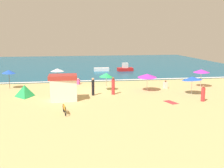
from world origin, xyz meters
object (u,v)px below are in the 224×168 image
beach_umbrella_1 (147,76)px  beach_umbrella_5 (9,72)px  lifeguard_cabana (63,87)px  beach_umbrella_6 (106,75)px  beachgoer_0 (113,86)px  beachgoer_5 (165,85)px  beach_tent (25,91)px  beachgoer_2 (78,82)px  beach_umbrella_0 (57,70)px  beach_umbrella_2 (201,71)px  beachgoer_6 (93,87)px  beachgoer_3 (203,94)px  parked_bicycle (64,109)px  small_boat_1 (125,68)px  beach_umbrella_3 (192,78)px  small_boat_0 (101,69)px

beach_umbrella_1 → beach_umbrella_5: bearing=166.3°
lifeguard_cabana → beach_umbrella_6: (4.81, 4.02, 0.49)m
beachgoer_0 → beachgoer_5: size_ratio=1.92×
beach_tent → beachgoer_2: 8.28m
beach_umbrella_0 → beach_umbrella_2: size_ratio=0.78×
lifeguard_cabana → beachgoer_0: bearing=18.8°
beachgoer_2 → beachgoer_6: beachgoer_6 is taller
beach_umbrella_2 → beach_tent: 20.67m
beachgoer_3 → beach_umbrella_1: bearing=125.2°
lifeguard_cabana → parked_bicycle: lifeguard_cabana is taller
beach_umbrella_1 → beachgoer_0: beach_umbrella_1 is taller
beach_umbrella_5 → small_boat_1: beach_umbrella_5 is taller
beachgoer_2 → beachgoer_5: beachgoer_5 is taller
beachgoer_0 → beachgoer_6: bearing=-177.4°
beachgoer_3 → beachgoer_6: beachgoer_6 is taller
beach_umbrella_0 → beachgoer_5: 13.47m
beach_umbrella_1 → beach_umbrella_3: 4.91m
small_boat_0 → small_boat_1: 4.12m
beachgoer_6 → beachgoer_0: bearing=2.6°
beach_umbrella_3 → beachgoer_6: bearing=174.2°
beachgoer_6 → beachgoer_2: bearing=101.3°
beachgoer_5 → small_boat_0: (-5.79, 15.78, -0.04)m
beach_umbrella_2 → beach_umbrella_3: size_ratio=0.92×
beach_umbrella_1 → beach_umbrella_2: beach_umbrella_2 is taller
lifeguard_cabana → beachgoer_6: 3.52m
beach_umbrella_1 → beach_umbrella_2: size_ratio=0.96×
small_boat_1 → beach_umbrella_6: bearing=-109.4°
beach_umbrella_1 → beachgoer_5: bearing=21.2°
lifeguard_cabana → beach_umbrella_2: lifeguard_cabana is taller
beach_umbrella_2 → small_boat_0: size_ratio=1.06×
beach_umbrella_6 → parked_bicycle: bearing=-118.1°
beach_umbrella_3 → beach_umbrella_5: (-20.07, 6.29, 0.30)m
beach_umbrella_2 → beachgoer_3: (-3.21, -6.76, -1.27)m
beach_umbrella_5 → beachgoer_6: 10.90m
beach_umbrella_5 → beachgoer_3: (19.76, -9.43, -1.30)m
beach_umbrella_3 → small_boat_1: size_ratio=1.12×
beach_umbrella_5 → beachgoer_3: bearing=-25.5°
beachgoer_2 → beachgoer_3: size_ratio=0.53×
beach_umbrella_3 → beachgoer_0: bearing=172.0°
beachgoer_3 → beachgoer_6: 11.09m
beachgoer_5 → beachgoer_6: 9.20m
lifeguard_cabana → beachgoer_0: (5.24, 1.78, -0.38)m
beach_umbrella_5 → beachgoer_2: 8.48m
beach_tent → small_boat_1: small_boat_1 is taller
beachgoer_3 → small_boat_0: (-7.17, 22.36, -0.33)m
beach_umbrella_3 → beachgoer_2: 14.27m
lifeguard_cabana → beachgoer_6: bearing=28.7°
beach_umbrella_5 → small_boat_0: beach_umbrella_5 is taller
beach_tent → beachgoer_0: 9.29m
beach_umbrella_1 → beach_umbrella_3: (4.26, -2.44, -0.04)m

